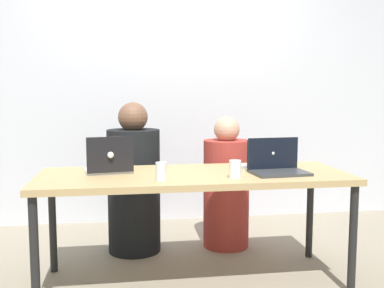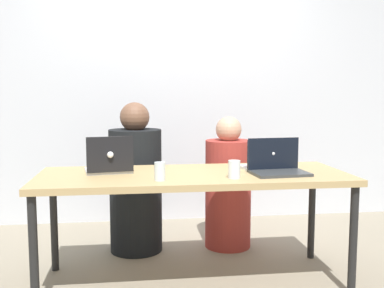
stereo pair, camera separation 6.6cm
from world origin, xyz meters
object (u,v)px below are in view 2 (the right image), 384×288
laptop_back_left (109,165)px  laptop_front_right (278,166)px  laptop_back_right (267,162)px  water_glass_left (160,173)px  person_on_right (228,189)px  water_glass_right (234,171)px  person_on_left (136,186)px

laptop_back_left → laptop_front_right: size_ratio=0.90×
laptop_back_right → water_glass_left: laptop_back_right is taller
person_on_right → water_glass_right: bearing=83.4°
water_glass_left → laptop_back_left: bearing=135.9°
laptop_back_right → laptop_back_left: bearing=-4.7°
laptop_back_left → laptop_front_right: 1.08m
laptop_back_left → person_on_right: bearing=-157.1°
person_on_right → laptop_front_right: (0.16, -0.74, 0.31)m
laptop_back_right → water_glass_right: bearing=40.0°
laptop_front_right → water_glass_left: laptop_front_right is taller
laptop_back_right → person_on_right: bearing=-80.4°
person_on_right → water_glass_left: bearing=58.9°
person_on_right → laptop_back_left: (-0.91, -0.57, 0.31)m
laptop_back_left → water_glass_right: laptop_back_left is taller
person_on_left → water_glass_left: bearing=101.2°
person_on_right → laptop_back_right: 0.65m
laptop_back_right → person_on_left: bearing=-37.7°
laptop_back_left → water_glass_right: size_ratio=3.01×
person_on_left → water_glass_left: person_on_left is taller
water_glass_right → person_on_right: bearing=80.3°
laptop_back_left → laptop_back_right: 1.06m
laptop_front_right → water_glass_right: 0.33m
laptop_back_right → water_glass_left: size_ratio=3.27×
person_on_left → laptop_front_right: (0.90, -0.74, 0.26)m
laptop_back_right → water_glass_left: 0.81m
laptop_back_right → laptop_front_right: 0.18m
person_on_right → water_glass_right: size_ratio=9.65×
laptop_front_right → water_glass_right: bearing=-163.9°
person_on_right → laptop_back_right: bearing=108.1°
water_glass_right → laptop_back_right: bearing=45.4°
person_on_right → water_glass_left: size_ratio=9.63×
laptop_back_left → water_glass_left: size_ratio=3.00×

